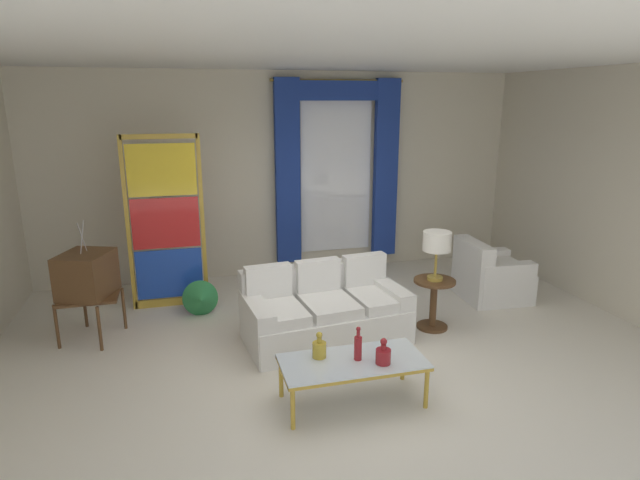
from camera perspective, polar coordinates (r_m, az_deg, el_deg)
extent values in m
plane|color=silver|center=(5.55, 2.62, -12.89)|extent=(16.00, 16.00, 0.00)
cube|color=beige|center=(7.95, -3.95, 7.07)|extent=(8.00, 0.12, 3.00)
cube|color=beige|center=(7.46, 29.20, 4.66)|extent=(0.12, 7.00, 3.00)
cube|color=white|center=(5.69, 0.44, 19.28)|extent=(8.00, 7.60, 0.04)
cube|color=white|center=(8.06, 1.74, 7.56)|extent=(1.10, 0.02, 2.50)
cylinder|color=gold|center=(7.91, 1.99, 16.93)|extent=(2.00, 0.04, 0.04)
cube|color=navy|center=(7.77, -3.53, 7.26)|extent=(0.36, 0.12, 2.70)
cube|color=navy|center=(8.22, 7.14, 7.60)|extent=(0.36, 0.12, 2.70)
cube|color=navy|center=(7.89, 2.03, 15.92)|extent=(1.80, 0.10, 0.28)
cube|color=white|center=(5.88, 0.68, -9.14)|extent=(1.82, 1.08, 0.38)
cube|color=white|center=(6.12, -0.59, -6.10)|extent=(1.75, 0.38, 0.78)
cube|color=white|center=(6.16, 7.51, -7.23)|extent=(0.29, 0.87, 0.56)
cube|color=white|center=(5.63, -6.81, -9.40)|extent=(0.29, 0.87, 0.56)
cube|color=white|center=(5.97, 6.09, -6.26)|extent=(0.61, 0.79, 0.12)
cube|color=white|center=(6.16, 4.80, -3.36)|extent=(0.52, 0.19, 0.40)
cube|color=white|center=(5.74, 0.88, -7.05)|extent=(0.61, 0.79, 0.12)
cube|color=white|center=(5.94, -0.26, -4.00)|extent=(0.52, 0.19, 0.40)
cube|color=white|center=(5.57, -4.72, -7.83)|extent=(0.61, 0.79, 0.12)
cube|color=white|center=(5.78, -5.67, -4.65)|extent=(0.52, 0.19, 0.40)
cube|color=silver|center=(4.69, 3.58, -12.99)|extent=(1.26, 0.58, 0.02)
cube|color=gold|center=(4.92, 2.56, -11.78)|extent=(1.26, 0.04, 0.03)
cube|color=gold|center=(4.47, 4.71, -14.77)|extent=(1.26, 0.04, 0.03)
cube|color=gold|center=(4.56, -3.95, -14.14)|extent=(0.04, 0.58, 0.03)
cube|color=gold|center=(4.91, 10.51, -12.14)|extent=(0.04, 0.58, 0.03)
cylinder|color=gold|center=(4.87, -4.26, -14.67)|extent=(0.04, 0.04, 0.38)
cylinder|color=gold|center=(5.19, 9.00, -12.86)|extent=(0.04, 0.04, 0.38)
cylinder|color=gold|center=(4.45, -2.98, -17.78)|extent=(0.04, 0.04, 0.38)
cylinder|color=gold|center=(4.79, 11.49, -15.48)|extent=(0.04, 0.04, 0.38)
cylinder|color=gold|center=(4.69, -0.08, -11.86)|extent=(0.12, 0.12, 0.14)
cylinder|color=gold|center=(4.65, -0.08, -10.83)|extent=(0.04, 0.04, 0.05)
sphere|color=gold|center=(4.63, -0.08, -10.28)|extent=(0.06, 0.06, 0.06)
cylinder|color=maroon|center=(4.62, 6.88, -12.45)|extent=(0.13, 0.13, 0.13)
cylinder|color=maroon|center=(4.58, 6.92, -11.46)|extent=(0.05, 0.05, 0.05)
sphere|color=maroon|center=(4.56, 6.94, -10.90)|extent=(0.06, 0.06, 0.06)
cylinder|color=maroon|center=(4.65, 4.15, -11.66)|extent=(0.07, 0.07, 0.21)
cylinder|color=maroon|center=(4.59, 4.18, -10.15)|extent=(0.03, 0.03, 0.06)
sphere|color=maroon|center=(4.57, 4.19, -9.61)|extent=(0.04, 0.04, 0.04)
cube|color=brown|center=(6.35, -23.79, -5.62)|extent=(0.62, 0.54, 0.03)
cylinder|color=brown|center=(6.34, -26.70, -8.43)|extent=(0.04, 0.04, 0.50)
cylinder|color=brown|center=(6.77, -24.20, -6.64)|extent=(0.04, 0.04, 0.50)
cylinder|color=brown|center=(6.10, -22.84, -8.88)|extent=(0.04, 0.04, 0.50)
cylinder|color=brown|center=(6.55, -20.53, -6.98)|extent=(0.04, 0.04, 0.50)
cube|color=brown|center=(6.27, -24.04, -3.43)|extent=(0.65, 0.69, 0.48)
cube|color=black|center=(6.38, -25.89, -3.14)|extent=(0.15, 0.37, 0.30)
cylinder|color=gold|center=(6.37, -26.07, -4.96)|extent=(0.02, 0.04, 0.04)
cylinder|color=gold|center=(6.50, -25.35, -4.50)|extent=(0.02, 0.04, 0.04)
cylinder|color=silver|center=(6.16, -24.45, 0.29)|extent=(0.05, 0.13, 0.34)
cylinder|color=silver|center=(6.16, -24.45, 0.29)|extent=(0.05, 0.13, 0.34)
cube|color=white|center=(7.46, 18.29, -4.50)|extent=(0.85, 0.85, 0.40)
cube|color=white|center=(7.39, 18.45, -2.67)|extent=(0.73, 0.73, 0.10)
cube|color=white|center=(7.25, 16.21, -3.23)|extent=(0.25, 0.81, 0.80)
cube|color=white|center=(7.70, 17.18, -3.11)|extent=(0.75, 0.23, 0.58)
cube|color=white|center=(7.18, 19.59, -4.64)|extent=(0.75, 0.23, 0.58)
cube|color=gold|center=(6.87, -20.16, 1.51)|extent=(0.05, 0.05, 2.20)
cube|color=gold|center=(6.84, -12.65, 2.02)|extent=(0.05, 0.05, 2.20)
cube|color=gold|center=(6.69, -17.10, 10.72)|extent=(0.90, 0.05, 0.06)
cube|color=gold|center=(7.15, -15.79, -6.45)|extent=(0.90, 0.05, 0.10)
cube|color=#1E47B7|center=(7.02, -16.01, -3.53)|extent=(0.82, 0.02, 0.64)
cube|color=red|center=(6.84, -16.41, 1.77)|extent=(0.82, 0.02, 0.64)
cube|color=yellow|center=(6.73, -16.83, 7.30)|extent=(0.82, 0.02, 0.64)
cylinder|color=beige|center=(6.84, -12.81, -7.41)|extent=(0.16, 0.16, 0.06)
ellipsoid|color=navy|center=(6.80, -12.86, -6.55)|extent=(0.18, 0.32, 0.20)
sphere|color=navy|center=(6.89, -12.97, -5.28)|extent=(0.09, 0.09, 0.09)
cone|color=gold|center=(6.95, -12.99, -5.11)|extent=(0.02, 0.04, 0.02)
cone|color=#2D8B48|center=(6.60, -12.84, -6.31)|extent=(0.44, 0.40, 0.50)
cylinder|color=brown|center=(6.18, 12.35, -4.38)|extent=(0.48, 0.48, 0.03)
cylinder|color=brown|center=(6.29, 12.21, -6.87)|extent=(0.08, 0.08, 0.55)
cylinder|color=brown|center=(6.39, 12.07, -9.16)|extent=(0.36, 0.36, 0.03)
cylinder|color=#B29338|center=(6.17, 12.37, -4.07)|extent=(0.18, 0.18, 0.04)
cylinder|color=#B29338|center=(6.11, 12.48, -2.30)|extent=(0.03, 0.03, 0.36)
cylinder|color=white|center=(6.05, 12.60, -0.13)|extent=(0.32, 0.32, 0.22)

